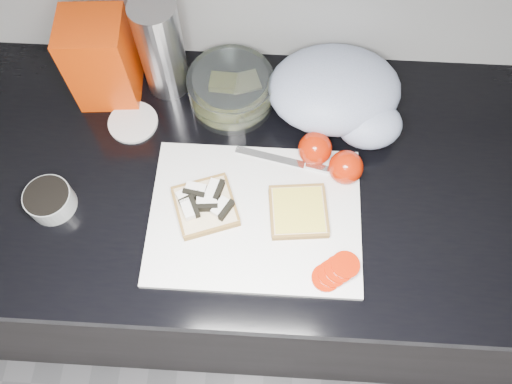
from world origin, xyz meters
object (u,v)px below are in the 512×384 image
cutting_board (255,216)px  steel_canister (161,49)px  glass_bowl (231,90)px  bread_bag (101,60)px

cutting_board → steel_canister: size_ratio=1.82×
glass_bowl → cutting_board: bearing=-76.3°
cutting_board → bread_bag: bread_bag is taller
bread_bag → steel_canister: 0.12m
cutting_board → glass_bowl: (-0.07, 0.27, 0.03)m
glass_bowl → steel_canister: size_ratio=0.82×
cutting_board → bread_bag: bearing=139.0°
glass_bowl → bread_bag: bread_bag is taller
cutting_board → steel_canister: (-0.21, 0.31, 0.10)m
cutting_board → bread_bag: (-0.33, 0.28, 0.09)m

